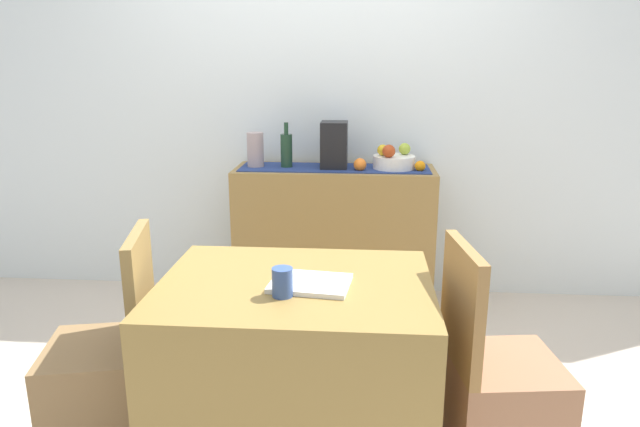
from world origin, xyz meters
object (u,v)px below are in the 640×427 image
Objects in this scene: sideboard_console at (334,237)px; coffee_maker at (334,145)px; open_book at (310,283)px; chair_by_corner at (498,405)px; fruit_bowl at (394,162)px; coffee_cup at (282,282)px; wine_bottle at (286,150)px; ceramic_vase at (255,150)px; dining_table at (296,372)px; chair_near_window at (106,387)px.

sideboard_console is 0.58m from coffee_maker.
open_book is 0.86m from chair_by_corner.
coffee_cup is (-0.45, -1.64, -0.13)m from fruit_bowl.
ceramic_vase is at bearing -180.00° from wine_bottle.
coffee_maker is 1.83m from chair_by_corner.
dining_table is 3.57× the size of open_book.
fruit_bowl is at bearing 102.69° from chair_by_corner.
dining_table is 1.11× the size of chair_near_window.
ceramic_vase is (-0.49, 0.00, 0.55)m from sideboard_console.
sideboard_console is 5.70× the size of ceramic_vase.
sideboard_console is at bearing 96.62° from open_book.
wine_bottle is at bearing 0.00° from ceramic_vase.
fruit_bowl is 1.66m from dining_table.
fruit_bowl reaches higher than chair_near_window.
coffee_maker is at bearing 61.23° from chair_near_window.
wine_bottle is 0.29m from coffee_maker.
open_book is at bearing -2.56° from chair_near_window.
coffee_maker is at bearing 115.02° from chair_by_corner.
fruit_bowl is 0.91× the size of open_book.
dining_table is at bearing -74.25° from ceramic_vase.
sideboard_console is 1.36× the size of chair_by_corner.
ceramic_vase is (-0.19, -0.00, -0.00)m from wine_bottle.
chair_by_corner is at bearing 9.36° from open_book.
fruit_bowl is 0.89× the size of coffee_maker.
fruit_bowl is 2.49× the size of coffee_cup.
ceramic_vase is at bearing 128.25° from chair_by_corner.
chair_near_window is at bearing 179.79° from chair_by_corner.
coffee_cup is at bearing -82.89° from wine_bottle.
open_book is (0.06, -0.03, 0.38)m from dining_table.
coffee_cup is at bearing -93.09° from coffee_maker.
wine_bottle is at bearing 107.51° from open_book.
ceramic_vase is 0.22× the size of dining_table.
ceramic_vase reaches higher than fruit_bowl.
coffee_maker reaches higher than sideboard_console.
chair_by_corner is (0.70, -1.51, -0.17)m from sideboard_console.
open_book is at bearing -29.74° from dining_table.
ceramic_vase is at bearing 103.62° from coffee_cup.
coffee_cup is 0.96m from chair_by_corner.
fruit_bowl reaches higher than coffee_cup.
coffee_cup is at bearing -105.45° from fruit_bowl.
dining_table is 0.77m from chair_by_corner.
sideboard_console is 1.36× the size of chair_near_window.
ceramic_vase reaches higher than chair_by_corner.
open_book is 2.75× the size of coffee_cup.
dining_table is at bearing -92.42° from sideboard_console.
open_book is at bearing -90.20° from sideboard_console.
open_book reaches higher than dining_table.
coffee_cup is (-0.09, -1.64, -0.23)m from coffee_maker.
coffee_cup is 0.91m from chair_near_window.
chair_near_window is at bearing -175.75° from open_book.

